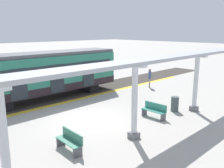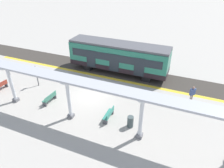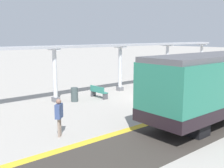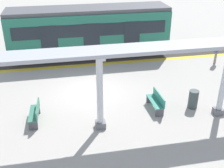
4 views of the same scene
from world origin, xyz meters
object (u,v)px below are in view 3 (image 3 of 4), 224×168
(bench_far_end, at_px, (192,76))
(trash_bin, at_px, (75,95))
(passenger_waiting_near_edge, at_px, (59,113))
(train_near_carriage, at_px, (224,84))
(canopy_pillar_second, at_px, (167,64))
(canopy_pillar_third, at_px, (120,68))
(bench_mid_platform, at_px, (98,92))
(platform_info_sign, at_px, (195,72))
(canopy_pillar_nearest, at_px, (201,60))
(bench_near_end, at_px, (154,83))
(canopy_pillar_fourth, at_px, (55,75))

(bench_far_end, relative_size, trash_bin, 1.61)
(passenger_waiting_near_edge, bearing_deg, train_near_carriage, -110.87)
(canopy_pillar_second, xyz_separation_m, passenger_waiting_near_edge, (-5.93, 14.82, -0.75))
(trash_bin, distance_m, passenger_waiting_near_edge, 6.57)
(train_near_carriage, relative_size, canopy_pillar_third, 3.13)
(bench_mid_platform, xyz_separation_m, bench_far_end, (0.12, -11.70, 0.00))
(train_near_carriage, xyz_separation_m, bench_far_end, (8.17, -9.38, -1.38))
(platform_info_sign, bearing_deg, bench_mid_platform, 77.02)
(canopy_pillar_nearest, relative_size, platform_info_sign, 1.62)
(canopy_pillar_third, bearing_deg, canopy_pillar_nearest, -90.00)
(canopy_pillar_second, xyz_separation_m, platform_info_sign, (-3.05, 0.04, -0.48))
(canopy_pillar_second, relative_size, bench_mid_platform, 2.36)
(bench_near_end, relative_size, bench_mid_platform, 1.00)
(train_near_carriage, relative_size, canopy_pillar_second, 3.13)
(canopy_pillar_third, xyz_separation_m, canopy_pillar_fourth, (0.00, 5.82, 0.00))
(bench_mid_platform, bearing_deg, bench_far_end, -89.43)
(canopy_pillar_fourth, distance_m, bench_near_end, 8.87)
(bench_mid_platform, bearing_deg, trash_bin, 83.55)
(bench_near_end, distance_m, bench_mid_platform, 5.86)
(trash_bin, bearing_deg, platform_info_sign, -101.86)
(canopy_pillar_fourth, bearing_deg, canopy_pillar_second, -90.00)
(bench_near_end, bearing_deg, canopy_pillar_second, -70.48)
(passenger_waiting_near_edge, bearing_deg, canopy_pillar_fourth, -27.56)
(canopy_pillar_fourth, height_order, trash_bin, canopy_pillar_fourth)
(bench_near_end, height_order, passenger_waiting_near_edge, passenger_waiting_near_edge)
(train_near_carriage, height_order, trash_bin, train_near_carriage)
(canopy_pillar_fourth, distance_m, platform_info_sign, 12.08)
(trash_bin, bearing_deg, canopy_pillar_second, -85.72)
(platform_info_sign, bearing_deg, canopy_pillar_fourth, 75.35)
(train_near_carriage, height_order, canopy_pillar_second, canopy_pillar_second)
(train_near_carriage, bearing_deg, canopy_pillar_nearest, -53.65)
(train_near_carriage, bearing_deg, trash_bin, 26.85)
(bench_near_end, bearing_deg, bench_mid_platform, 89.44)
(train_near_carriage, height_order, canopy_pillar_fourth, canopy_pillar_fourth)
(train_near_carriage, height_order, platform_info_sign, train_near_carriage)
(canopy_pillar_third, xyz_separation_m, bench_far_end, (-0.90, -8.72, -1.37))
(canopy_pillar_second, height_order, trash_bin, canopy_pillar_second)
(canopy_pillar_second, height_order, bench_near_end, canopy_pillar_second)
(train_near_carriage, xyz_separation_m, canopy_pillar_second, (9.07, -6.56, -0.02))
(canopy_pillar_third, height_order, bench_near_end, canopy_pillar_third)
(canopy_pillar_third, bearing_deg, platform_info_sign, -117.51)
(canopy_pillar_fourth, distance_m, passenger_waiting_near_edge, 6.73)
(train_near_carriage, bearing_deg, platform_info_sign, -47.28)
(canopy_pillar_second, bearing_deg, canopy_pillar_third, 90.00)
(canopy_pillar_third, height_order, platform_info_sign, canopy_pillar_third)
(bench_mid_platform, xyz_separation_m, platform_info_sign, (-2.04, -8.84, 0.89))
(canopy_pillar_fourth, bearing_deg, passenger_waiting_near_edge, 152.44)
(passenger_waiting_near_edge, bearing_deg, bench_near_end, -67.62)
(canopy_pillar_third, xyz_separation_m, bench_mid_platform, (-1.01, 2.98, -1.37))
(canopy_pillar_fourth, xyz_separation_m, passenger_waiting_near_edge, (-5.93, 3.09, -0.75))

